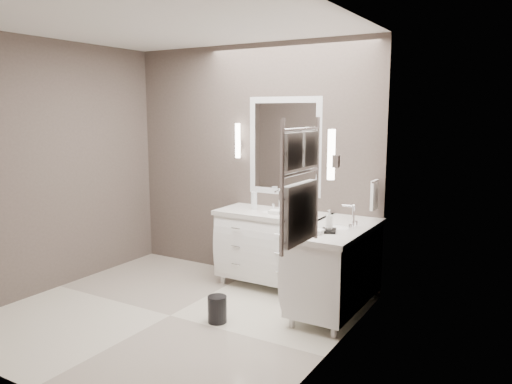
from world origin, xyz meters
The scene contains 21 objects.
floor centered at (0.00, 0.00, -0.01)m, with size 3.20×3.00×0.01m, color silver.
ceiling centered at (0.00, 0.00, 2.71)m, with size 3.20×3.00×0.01m, color white.
wall_back centered at (0.00, 1.50, 1.35)m, with size 3.20×0.01×2.70m, color #4F443F.
wall_front centered at (0.00, -1.50, 1.35)m, with size 3.20×0.01×2.70m, color #4F443F.
wall_left centered at (-1.60, 0.00, 1.35)m, with size 0.01×3.00×2.70m, color #4F443F.
wall_right centered at (1.60, 0.00, 1.35)m, with size 0.01×3.00×2.70m, color #4F443F.
vanity_back centered at (0.45, 1.23, 0.49)m, with size 1.24×0.59×0.97m.
vanity_right centered at (1.33, 0.90, 0.49)m, with size 0.59×1.24×0.97m.
mirror_back centered at (0.45, 1.49, 1.55)m, with size 0.90×0.02×1.10m.
mirror_right centered at (1.59, 0.80, 1.55)m, with size 0.02×0.90×1.10m.
sconce_back centered at (-0.13, 1.43, 1.59)m, with size 0.06×0.06×0.40m.
sconce_right centered at (1.53, 0.22, 1.59)m, with size 0.06×0.06×0.40m.
towel_bar_corner centered at (1.54, 1.36, 1.12)m, with size 0.03×0.22×0.30m.
towel_ladder centered at (1.55, -0.40, 1.39)m, with size 0.06×0.58×0.90m.
waste_bin centered at (0.48, 0.11, 0.12)m, with size 0.18×0.18×0.25m, color black.
amenity_tray_back centered at (0.63, 1.23, 0.86)m, with size 0.14×0.11×0.02m, color black.
amenity_tray_right centered at (1.34, 0.67, 0.86)m, with size 0.13×0.17×0.03m, color black.
water_bottle centered at (0.20, 1.24, 0.95)m, with size 0.07×0.07×0.20m, color silver.
soap_bottle_a centered at (0.60, 1.25, 0.94)m, with size 0.07×0.07×0.15m, color white.
soap_bottle_b centered at (0.66, 1.20, 0.92)m, with size 0.07×0.07×0.09m, color black.
soap_bottle_c centered at (1.34, 0.67, 0.97)m, with size 0.07×0.07×0.18m, color white.
Camera 1 is at (3.02, -3.48, 1.94)m, focal length 35.00 mm.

